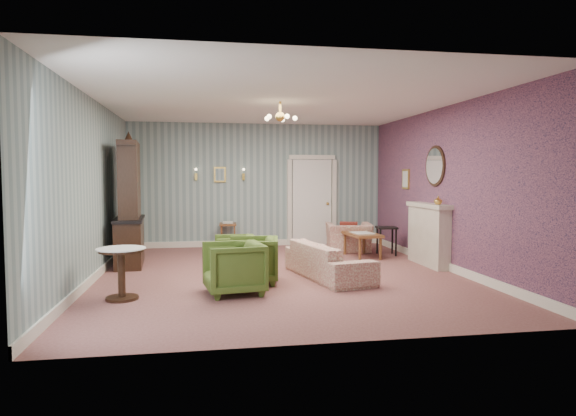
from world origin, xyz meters
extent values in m
plane|color=#89554F|center=(0.00, 0.00, 0.00)|extent=(7.00, 7.00, 0.00)
plane|color=white|center=(0.00, 0.00, 2.90)|extent=(7.00, 7.00, 0.00)
plane|color=slate|center=(0.00, 3.50, 1.45)|extent=(6.00, 0.00, 6.00)
plane|color=slate|center=(0.00, -3.50, 1.45)|extent=(6.00, 0.00, 6.00)
plane|color=slate|center=(-3.00, 0.00, 1.45)|extent=(0.00, 7.00, 7.00)
plane|color=slate|center=(3.00, 0.00, 1.45)|extent=(0.00, 7.00, 7.00)
plane|color=#AE5767|center=(2.98, 0.00, 1.45)|extent=(0.00, 7.00, 7.00)
imported|color=#486322|center=(-0.86, -1.26, 0.41)|extent=(0.84, 0.89, 0.81)
imported|color=#486322|center=(-0.52, -0.56, 0.40)|extent=(0.82, 0.86, 0.79)
imported|color=#486322|center=(-0.74, 0.40, 0.35)|extent=(0.66, 0.70, 0.70)
imported|color=#9A433E|center=(0.74, -0.39, 0.38)|extent=(0.97, 2.04, 0.77)
imported|color=#9A433E|center=(1.88, 2.27, 0.42)|extent=(1.04, 0.75, 0.84)
imported|color=gold|center=(2.84, 0.00, 1.23)|extent=(0.15, 0.15, 0.15)
cube|color=maroon|center=(1.83, 2.12, 0.48)|extent=(0.41, 0.28, 0.39)
camera|label=1|loc=(-1.24, -8.18, 1.66)|focal=30.75mm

